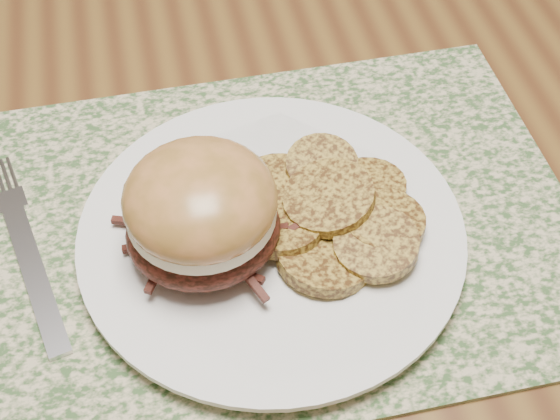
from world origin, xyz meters
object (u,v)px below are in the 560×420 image
Objects in this scene: fork at (26,248)px; pork_sandwich at (201,212)px; dinner_plate at (272,235)px; dining_table at (194,222)px.

pork_sandwich is at bearing -29.52° from fork.
pork_sandwich is 0.14m from fork.
pork_sandwich is (-0.05, -0.01, 0.05)m from dinner_plate.
dinner_plate reaches higher than fork.
fork is at bearing -151.36° from dining_table.
fork is at bearing 169.94° from dinner_plate.
dinner_plate reaches higher than dining_table.
dinner_plate is 0.07m from pork_sandwich.
dining_table is at bearing 15.65° from fork.
dining_table is 5.77× the size of dinner_plate.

